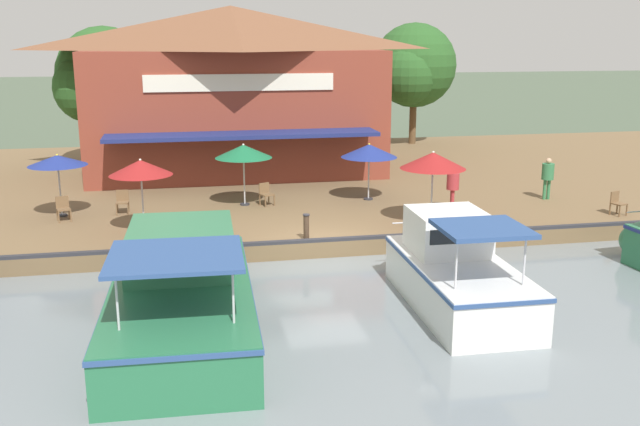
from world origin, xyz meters
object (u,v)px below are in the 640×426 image
Objects in this scene: motorboat_second_along at (450,268)px; cafe_chair_far_corner_seat at (266,193)px; waterfront_restaurant at (233,87)px; mooring_post at (306,227)px; patio_umbrella_near_quay_edge at (141,168)px; patio_umbrella_mid_patio_left at (57,160)px; person_at_quay_edge at (548,174)px; motorboat_outer_channel at (183,286)px; tree_downstream_bank at (413,68)px; patio_umbrella_mid_patio_right at (243,151)px; patio_umbrella_back_row at (433,160)px; tree_upstream_bank at (101,79)px; cafe_chair_facing_river at (617,202)px; cafe_chair_back_row_seat at (122,201)px; cafe_chair_mid_patio at (63,207)px; patio_umbrella_far_corner at (369,151)px; person_near_entrance at (453,184)px.

cafe_chair_far_corner_seat is at bearing -158.56° from motorboat_second_along.
waterfront_restaurant is 16.34× the size of mooring_post.
patio_umbrella_mid_patio_left is at bearing -132.63° from patio_umbrella_near_quay_edge.
person_at_quay_edge is 16.52m from motorboat_outer_channel.
patio_umbrella_mid_patio_left is at bearing -51.31° from tree_downstream_bank.
motorboat_outer_channel is 1.40× the size of motorboat_second_along.
patio_umbrella_back_row is (3.92, 6.06, 0.11)m from patio_umbrella_mid_patio_right.
waterfront_restaurant reaches higher than mooring_post.
patio_umbrella_mid_patio_right is at bearing 30.95° from tree_upstream_bank.
patio_umbrella_mid_patio_right reaches higher than cafe_chair_far_corner_seat.
waterfront_restaurant reaches higher than cafe_chair_facing_river.
cafe_chair_back_row_seat is at bearing 7.90° from tree_upstream_bank.
tree_upstream_bank is at bearing -153.93° from mooring_post.
motorboat_outer_channel is at bearing -30.06° from tree_downstream_bank.
patio_umbrella_back_row is (11.85, 5.80, -1.70)m from waterfront_restaurant.
cafe_chair_facing_river is 12.87m from cafe_chair_far_corner_seat.
cafe_chair_mid_patio is at bearing -126.01° from patio_umbrella_near_quay_edge.
motorboat_second_along is at bearing 13.60° from waterfront_restaurant.
waterfront_restaurant is at bearing 143.48° from cafe_chair_mid_patio.
cafe_chair_mid_patio is at bearing -90.66° from person_at_quay_edge.
mooring_post is at bearing 59.38° from patio_umbrella_mid_patio_left.
patio_umbrella_back_row is at bearing 57.09° from patio_umbrella_mid_patio_right.
patio_umbrella_near_quay_edge is 0.36× the size of tree_upstream_bank.
tree_upstream_bank is at bearing -126.46° from cafe_chair_facing_river.
patio_umbrella_back_row is 6.39m from person_at_quay_edge.
cafe_chair_mid_patio is at bearing -80.04° from patio_umbrella_mid_patio_right.
patio_umbrella_mid_patio_left is 20.04m from cafe_chair_facing_river.
cafe_chair_facing_river is at bearing 79.30° from patio_umbrella_mid_patio_left.
patio_umbrella_back_row is at bearing 26.07° from waterfront_restaurant.
patio_umbrella_near_quay_edge is 9.06m from patio_umbrella_far_corner.
cafe_chair_facing_river is (0.97, 16.65, -1.68)m from patio_umbrella_near_quay_edge.
cafe_chair_facing_river is at bearing 72.35° from patio_umbrella_mid_patio_right.
patio_umbrella_mid_patio_left is at bearing -105.40° from patio_umbrella_back_row.
waterfront_restaurant is 8.81m from cafe_chair_far_corner_seat.
patio_umbrella_back_row is at bearing -40.93° from person_near_entrance.
patio_umbrella_near_quay_edge is at bearing -48.65° from patio_umbrella_mid_patio_right.
patio_umbrella_mid_patio_left reaches higher than cafe_chair_far_corner_seat.
patio_umbrella_mid_patio_left is 13.13m from patio_umbrella_back_row.
tree_downstream_bank reaches higher than patio_umbrella_near_quay_edge.
mooring_post is 21.72m from tree_downstream_bank.
tree_upstream_bank is at bearing -169.94° from motorboat_outer_channel.
patio_umbrella_back_row is 12.92m from cafe_chair_mid_patio.
person_near_entrance is 16.88m from tree_downstream_bank.
patio_umbrella_near_quay_edge is at bearing -128.55° from motorboat_second_along.
patio_umbrella_mid_patio_right is 13.77m from cafe_chair_facing_river.
person_near_entrance is 18.36m from tree_upstream_bank.
patio_umbrella_far_corner is 14.80m from tree_upstream_bank.
waterfront_restaurant is 10.22m from cafe_chair_back_row_seat.
cafe_chair_facing_river is at bearing 81.19° from cafe_chair_mid_patio.
person_near_entrance is (2.30, 7.47, -1.07)m from patio_umbrella_mid_patio_right.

